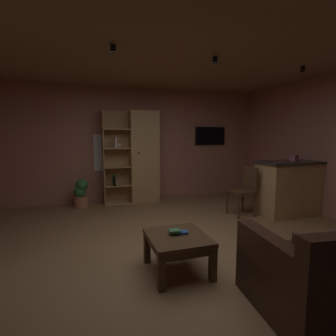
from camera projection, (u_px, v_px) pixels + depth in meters
floor at (177, 252)px, 3.34m from camera, size 6.22×5.97×0.02m
wall_back at (134, 145)px, 6.03m from camera, size 6.34×0.06×2.61m
ceiling at (178, 40)px, 3.02m from camera, size 6.22×5.97×0.02m
window_pane_back at (108, 152)px, 5.83m from camera, size 0.63×0.01×0.81m
bookshelf_cabinet at (140, 157)px, 5.83m from camera, size 1.23×0.41×2.06m
kitchen_bar_counter at (292, 188)px, 4.91m from camera, size 1.36×0.65×1.03m
tissue_box at (294, 158)px, 4.90m from camera, size 0.14×0.14×0.11m
coffee_table at (178, 243)px, 2.82m from camera, size 0.63×0.68×0.41m
table_book_0 at (182, 232)px, 2.86m from camera, size 0.15×0.12×0.03m
table_book_1 at (175, 231)px, 2.83m from camera, size 0.14×0.12×0.02m
dining_chair at (245, 188)px, 4.86m from camera, size 0.45×0.45×0.92m
potted_floor_plant at (81, 193)px, 5.40m from camera, size 0.30×0.29×0.61m
wall_mounted_tv at (210, 136)px, 6.54m from camera, size 0.81×0.06×0.45m
track_light_spot_1 at (113, 49)px, 3.09m from camera, size 0.07×0.07×0.09m
track_light_spot_2 at (215, 60)px, 3.54m from camera, size 0.07×0.07×0.09m
track_light_spot_3 at (303, 69)px, 4.02m from camera, size 0.07×0.07×0.09m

